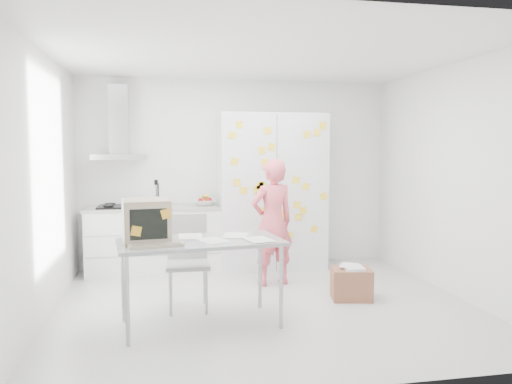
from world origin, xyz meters
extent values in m
cube|color=silver|center=(0.00, 0.00, -0.01)|extent=(4.50, 4.00, 0.02)
cube|color=white|center=(0.00, 2.00, 1.35)|extent=(4.50, 0.02, 2.70)
cube|color=white|center=(-2.25, 0.00, 1.35)|extent=(0.02, 4.00, 2.70)
cube|color=white|center=(2.25, 0.00, 1.35)|extent=(0.02, 4.00, 2.70)
cube|color=white|center=(0.00, 0.00, 2.70)|extent=(4.50, 4.00, 0.02)
cube|color=white|center=(-1.20, 1.70, 0.44)|extent=(1.80, 0.60, 0.88)
cube|color=gray|center=(-1.20, 1.40, 0.58)|extent=(1.76, 0.01, 0.01)
cube|color=gray|center=(-1.20, 1.40, 0.30)|extent=(1.76, 0.01, 0.01)
cube|color=#9E9E99|center=(-1.20, 1.70, 0.90)|extent=(1.84, 0.63, 0.04)
cube|color=black|center=(-1.65, 1.70, 0.93)|extent=(0.58, 0.50, 0.03)
cylinder|color=black|center=(-1.79, 1.58, 0.95)|extent=(0.14, 0.14, 0.02)
cylinder|color=black|center=(-1.51, 1.58, 0.95)|extent=(0.14, 0.14, 0.02)
cylinder|color=black|center=(-1.79, 1.82, 0.95)|extent=(0.14, 0.14, 0.02)
cylinder|color=black|center=(-1.51, 1.82, 0.95)|extent=(0.14, 0.14, 0.02)
cylinder|color=silver|center=(-1.15, 1.70, 0.99)|extent=(0.10, 0.10, 0.14)
cylinder|color=black|center=(-1.16, 1.71, 1.09)|extent=(0.01, 0.01, 0.30)
cylinder|color=black|center=(-1.13, 1.69, 1.09)|extent=(0.01, 0.01, 0.30)
cylinder|color=black|center=(-1.15, 1.72, 1.09)|extent=(0.01, 0.01, 0.30)
cube|color=black|center=(-1.16, 1.71, 1.25)|extent=(0.05, 0.01, 0.07)
imported|color=white|center=(-0.50, 1.70, 0.96)|extent=(0.31, 0.31, 0.08)
sphere|color=#B2140F|center=(-0.56, 1.72, 0.99)|extent=(0.08, 0.08, 0.08)
sphere|color=#B2140F|center=(-0.47, 1.65, 0.99)|extent=(0.08, 0.08, 0.08)
sphere|color=#B2140F|center=(-0.43, 1.74, 0.99)|extent=(0.08, 0.08, 0.08)
cylinder|color=yellow|center=(-0.52, 1.72, 1.03)|extent=(0.09, 0.17, 0.10)
cylinder|color=yellow|center=(-0.49, 1.72, 1.03)|extent=(0.04, 0.17, 0.10)
cylinder|color=yellow|center=(-0.47, 1.72, 1.03)|extent=(0.08, 0.17, 0.10)
cube|color=silver|center=(-1.65, 1.75, 1.60)|extent=(0.70, 0.48, 0.07)
cube|color=silver|center=(-1.65, 1.87, 2.10)|extent=(0.26, 0.24, 0.95)
cube|color=silver|center=(0.45, 1.68, 1.10)|extent=(1.50, 0.65, 2.20)
cube|color=slate|center=(0.45, 1.35, 1.10)|extent=(0.01, 0.01, 2.16)
cube|color=silver|center=(0.39, 1.34, 1.10)|extent=(0.02, 0.02, 0.30)
cube|color=silver|center=(0.51, 1.34, 1.10)|extent=(0.02, 0.02, 0.30)
cube|color=yellow|center=(0.86, 1.34, 1.90)|extent=(0.10, 0.00, 0.10)
cube|color=yellow|center=(1.01, 1.34, 1.93)|extent=(0.12, 0.00, 0.12)
cube|color=yellow|center=(1.12, 1.34, 1.05)|extent=(0.12, 0.00, 0.12)
cube|color=yellow|center=(0.22, 1.34, 1.21)|extent=(0.10, 0.00, 0.10)
cube|color=yellow|center=(0.46, 1.34, 1.35)|extent=(0.12, 0.00, 0.12)
cube|color=yellow|center=(0.83, 1.34, 0.86)|extent=(0.12, 0.00, 0.12)
cube|color=yellow|center=(0.25, 1.34, 0.87)|extent=(0.10, 0.00, 0.10)
cube|color=yellow|center=(0.32, 1.34, 1.95)|extent=(0.12, 0.00, 0.12)
cube|color=yellow|center=(0.54, 1.34, 0.81)|extent=(0.12, 0.00, 0.12)
cube|color=yellow|center=(0.86, 1.34, 1.19)|extent=(0.12, 0.00, 0.12)
cube|color=yellow|center=(0.74, 1.34, 0.94)|extent=(0.10, 0.00, 0.10)
cube|color=yellow|center=(0.24, 1.34, 1.69)|extent=(0.12, 0.00, 0.12)
cube|color=yellow|center=(-0.01, 1.34, 1.15)|extent=(0.10, 0.00, 0.10)
cube|color=yellow|center=(-0.10, 1.34, 1.26)|extent=(0.10, 0.00, 0.10)
cube|color=yellow|center=(-0.16, 1.34, 1.89)|extent=(0.11, 0.00, 0.11)
cube|color=yellow|center=(0.38, 1.34, 0.59)|extent=(0.10, 0.00, 0.10)
cube|color=yellow|center=(0.25, 1.34, 1.22)|extent=(0.11, 0.00, 0.11)
cube|color=yellow|center=(0.99, 1.34, 0.59)|extent=(0.11, 0.00, 0.11)
cube|color=yellow|center=(1.09, 1.34, 2.03)|extent=(0.10, 0.00, 0.10)
cube|color=yellow|center=(0.28, 1.34, 1.53)|extent=(0.10, 0.00, 0.10)
cube|color=yellow|center=(0.17, 1.34, 1.16)|extent=(0.11, 0.00, 0.11)
cube|color=yellow|center=(0.63, 1.34, 0.52)|extent=(0.10, 0.00, 0.10)
cube|color=yellow|center=(-0.07, 1.34, 2.03)|extent=(0.10, 0.00, 0.10)
cube|color=yellow|center=(-0.13, 1.34, 1.54)|extent=(0.12, 0.00, 0.12)
cube|color=yellow|center=(0.76, 1.34, 0.77)|extent=(0.11, 0.00, 0.11)
cube|color=yellow|center=(0.37, 1.34, 1.73)|extent=(0.11, 0.00, 0.11)
cube|color=yellow|center=(0.72, 1.34, 1.28)|extent=(0.11, 0.00, 0.11)
cube|color=yellow|center=(0.47, 1.34, 0.80)|extent=(0.11, 0.00, 0.11)
imported|color=#F05D6B|center=(0.26, 0.78, 0.79)|extent=(0.66, 0.52, 1.58)
cube|color=gray|center=(-0.74, -0.51, 0.82)|extent=(1.63, 0.96, 0.03)
cylinder|color=#9D9DA1|center=(-1.40, -0.91, 0.40)|extent=(0.04, 0.04, 0.80)
cylinder|color=#9D9DA1|center=(0.01, -0.74, 0.40)|extent=(0.04, 0.04, 0.80)
cylinder|color=#9D9DA1|center=(-1.48, -0.27, 0.40)|extent=(0.04, 0.04, 0.80)
cylinder|color=#9D9DA1|center=(-0.07, -0.10, 0.40)|extent=(0.04, 0.04, 0.80)
cube|color=tan|center=(-1.24, -0.48, 1.04)|extent=(0.47, 0.49, 0.40)
cube|color=tan|center=(-1.21, -0.71, 1.04)|extent=(0.40, 0.07, 0.35)
cube|color=black|center=(-1.21, -0.72, 1.04)|extent=(0.33, 0.05, 0.28)
cube|color=gold|center=(-1.32, -0.74, 0.98)|extent=(0.10, 0.02, 0.10)
cube|color=gold|center=(-1.06, -0.71, 1.12)|extent=(0.10, 0.02, 0.11)
cube|color=tan|center=(-1.15, -0.76, 0.85)|extent=(0.50, 0.22, 0.03)
cube|color=gray|center=(-1.15, -0.76, 0.87)|extent=(0.45, 0.18, 0.01)
cube|color=silver|center=(-0.62, -0.55, 0.84)|extent=(0.34, 0.39, 0.00)
cube|color=silver|center=(-0.37, -0.33, 0.84)|extent=(0.30, 0.37, 0.00)
cube|color=silver|center=(-0.19, -0.61, 0.84)|extent=(0.30, 0.37, 0.00)
cube|color=silver|center=(-0.82, -0.29, 0.84)|extent=(0.24, 0.34, 0.00)
cube|color=#A2A2A0|center=(-0.83, -0.01, 0.48)|extent=(0.47, 0.47, 0.04)
cube|color=#A2A2A0|center=(-0.83, 0.19, 0.75)|extent=(0.43, 0.05, 0.50)
cylinder|color=#9E9EA2|center=(-1.02, -0.19, 0.23)|extent=(0.03, 0.03, 0.46)
cylinder|color=#9E9EA2|center=(-0.66, -0.20, 0.23)|extent=(0.03, 0.03, 0.46)
cylinder|color=#9E9EA2|center=(-1.01, 0.17, 0.23)|extent=(0.03, 0.03, 0.46)
cylinder|color=#9E9EA2|center=(-0.64, 0.16, 0.23)|extent=(0.03, 0.03, 0.46)
cube|color=#8F5A3E|center=(1.01, 0.02, 0.18)|extent=(0.50, 0.43, 0.35)
cube|color=silver|center=(1.03, 0.00, 0.37)|extent=(0.23, 0.30, 0.03)
cube|color=silver|center=(0.99, 0.06, 0.38)|extent=(0.29, 0.32, 0.00)
camera|label=1|loc=(-1.10, -5.24, 1.71)|focal=35.00mm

